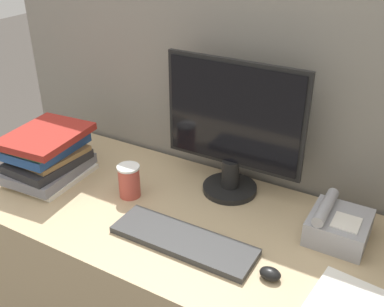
% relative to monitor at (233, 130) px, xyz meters
% --- Properties ---
extents(cubicle_panel_rear, '(1.91, 0.04, 1.52)m').
position_rel_monitor_xyz_m(cubicle_panel_rear, '(-0.10, 0.15, -0.20)').
color(cubicle_panel_rear, gray).
rests_on(cubicle_panel_rear, ground_plane).
extents(desk, '(1.51, 0.66, 0.72)m').
position_rel_monitor_xyz_m(desk, '(-0.10, -0.22, -0.60)').
color(desk, tan).
rests_on(desk, ground_plane).
extents(monitor, '(0.49, 0.19, 0.48)m').
position_rel_monitor_xyz_m(monitor, '(0.00, 0.00, 0.00)').
color(monitor, black).
rests_on(monitor, desk).
extents(keyboard, '(0.45, 0.14, 0.02)m').
position_rel_monitor_xyz_m(keyboard, '(0.00, -0.33, -0.23)').
color(keyboard, '#333333').
rests_on(keyboard, desk).
extents(mouse, '(0.06, 0.04, 0.03)m').
position_rel_monitor_xyz_m(mouse, '(0.29, -0.34, -0.22)').
color(mouse, black).
rests_on(mouse, desk).
extents(coffee_cup, '(0.08, 0.08, 0.12)m').
position_rel_monitor_xyz_m(coffee_cup, '(-0.29, -0.21, -0.18)').
color(coffee_cup, '#BF4C3F').
rests_on(coffee_cup, desk).
extents(book_stack, '(0.27, 0.32, 0.19)m').
position_rel_monitor_xyz_m(book_stack, '(-0.63, -0.25, -0.15)').
color(book_stack, silver).
rests_on(book_stack, desk).
extents(desk_telephone, '(0.17, 0.18, 0.12)m').
position_rel_monitor_xyz_m(desk_telephone, '(0.40, -0.08, -0.19)').
color(desk_telephone, '#99999E').
rests_on(desk_telephone, desk).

